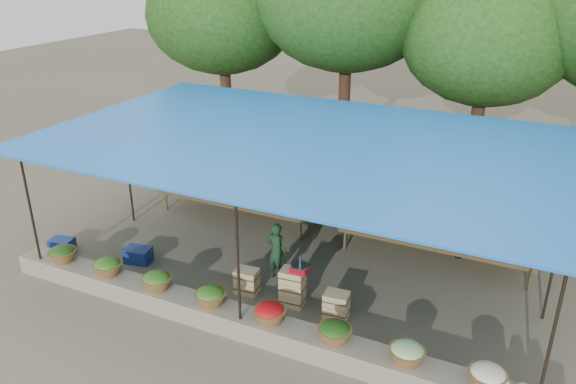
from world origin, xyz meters
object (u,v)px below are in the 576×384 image
at_px(crate_counter, 291,290).
at_px(vendor_seated, 277,251).
at_px(blue_crate_front, 62,245).
at_px(blue_crate_back, 138,255).
at_px(weighing_scale, 300,268).

relative_size(crate_counter, vendor_seated, 1.86).
bearing_deg(blue_crate_front, blue_crate_back, -2.69).
bearing_deg(blue_crate_front, vendor_seated, -1.55).
bearing_deg(crate_counter, blue_crate_back, 179.77).
xyz_separation_m(crate_counter, weighing_scale, (0.18, 0.00, 0.54)).
height_order(crate_counter, blue_crate_front, crate_counter).
bearing_deg(crate_counter, vendor_seated, 132.74).
bearing_deg(blue_crate_front, weighing_scale, -10.30).
bearing_deg(weighing_scale, crate_counter, 180.00).
bearing_deg(blue_crate_back, crate_counter, -11.65).
bearing_deg(vendor_seated, blue_crate_back, 15.40).
bearing_deg(weighing_scale, blue_crate_front, -176.51).
distance_m(blue_crate_front, blue_crate_back, 1.91).
bearing_deg(crate_counter, blue_crate_front, -176.39).
bearing_deg(vendor_seated, crate_counter, 135.20).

